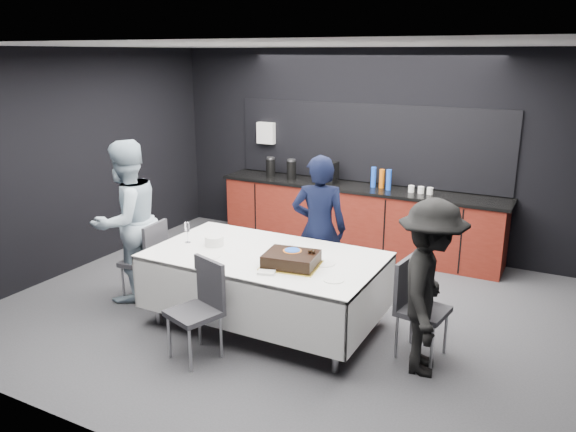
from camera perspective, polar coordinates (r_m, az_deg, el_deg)
The scene contains 18 objects.
ground at distance 6.29m, azimuth -0.43°, elevation -9.45°, with size 6.00×6.00×0.00m, color #414146.
room_shell at distance 5.73m, azimuth -0.47°, elevation 7.53°, with size 6.04×5.04×2.82m.
kitchenette at distance 8.00m, azimuth 6.98°, elevation 0.29°, with size 4.10×0.64×2.05m.
party_table at distance 5.71m, azimuth -2.35°, elevation -5.19°, with size 2.32×1.32×0.78m.
cake_assembly at distance 5.33m, azimuth 0.35°, elevation -4.44°, with size 0.58×0.50×0.17m.
plate_stack at distance 5.95m, azimuth -7.51°, elevation -2.50°, with size 0.20×0.20×0.10m, color white.
loose_plate_near at distance 5.65m, azimuth -7.93°, elevation -4.04°, with size 0.22×0.22×0.01m, color white.
loose_plate_right_a at distance 5.42m, azimuth 3.71°, elevation -4.82°, with size 0.21×0.21×0.01m, color white.
loose_plate_right_b at distance 5.05m, azimuth 4.65°, elevation -6.46°, with size 0.19×0.19×0.01m, color white.
loose_plate_far at distance 5.97m, azimuth -0.23°, elevation -2.75°, with size 0.18×0.18×0.01m, color white.
fork_pile at distance 5.17m, azimuth -2.22°, elevation -5.76°, with size 0.16×0.10×0.02m, color white.
champagne_flute at distance 6.04m, azimuth -10.22°, elevation -1.24°, with size 0.06×0.06×0.22m.
chair_left at distance 6.51m, azimuth -13.98°, elevation -3.92°, with size 0.46×0.46×0.92m.
chair_right at distance 5.35m, azimuth 12.81°, elevation -8.37°, with size 0.47×0.47×0.92m.
chair_near at distance 5.25m, azimuth -8.85°, elevation -8.65°, with size 0.53×0.53×0.92m.
person_center at distance 6.25m, azimuth 3.17°, elevation -1.36°, with size 0.61×0.40×1.68m, color black.
person_left at distance 6.54m, azimuth -16.06°, elevation -0.52°, with size 0.89×0.69×1.82m, color #9FB7C8.
person_right at distance 5.01m, azimuth 14.17°, elevation -7.11°, with size 1.01×0.58×1.57m, color black.
Camera 1 is at (2.68, -4.99, 2.73)m, focal length 35.00 mm.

